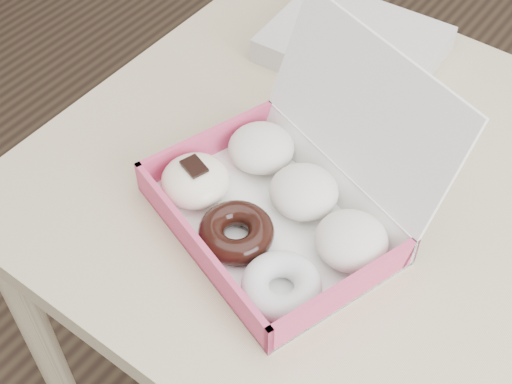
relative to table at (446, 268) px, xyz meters
The scene contains 3 objects.
table is the anchor object (origin of this frame).
donut_box 0.26m from the table, 150.33° to the right, with size 0.39×0.38×0.22m.
newspapers 0.41m from the table, 142.61° to the left, with size 0.27×0.22×0.04m, color silver.
Camera 1 is at (0.13, -0.62, 1.50)m, focal length 50.00 mm.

